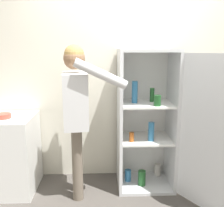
{
  "coord_description": "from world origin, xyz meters",
  "views": [
    {
      "loc": [
        -0.35,
        -2.3,
        1.66
      ],
      "look_at": [
        -0.23,
        0.65,
        1.02
      ],
      "focal_mm": 42.0,
      "sensor_mm": 36.0,
      "label": 1
    }
  ],
  "objects": [
    {
      "name": "person",
      "position": [
        -0.62,
        0.45,
        1.07
      ],
      "size": [
        0.69,
        0.6,
        1.69
      ],
      "color": "#726656",
      "rests_on": "ground_plane"
    },
    {
      "name": "counter",
      "position": [
        -1.42,
        0.61,
        0.44
      ],
      "size": [
        0.58,
        0.64,
        0.89
      ],
      "color": "white",
      "rests_on": "ground_plane"
    },
    {
      "name": "refrigerator",
      "position": [
        0.29,
        0.57,
        0.81
      ],
      "size": [
        1.04,
        1.12,
        1.64
      ],
      "color": "silver",
      "rests_on": "ground_plane"
    },
    {
      "name": "bowl",
      "position": [
        -1.44,
        0.55,
        0.92
      ],
      "size": [
        0.17,
        0.17,
        0.05
      ],
      "color": "#B24738",
      "rests_on": "counter"
    },
    {
      "name": "wall_back",
      "position": [
        0.0,
        0.98,
        1.27
      ],
      "size": [
        7.0,
        0.06,
        2.55
      ],
      "color": "silver",
      "rests_on": "ground_plane"
    }
  ]
}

